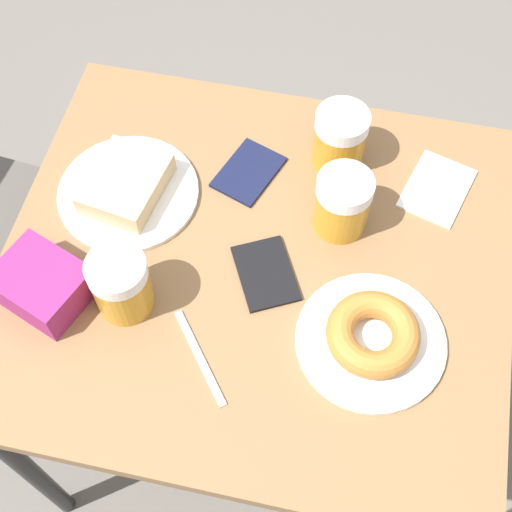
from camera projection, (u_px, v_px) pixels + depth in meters
name	position (u px, v px, depth m)	size (l,w,h in m)	color
ground_plane	(256.00, 402.00, 1.82)	(8.00, 8.00, 0.00)	#666059
table	(256.00, 282.00, 1.26)	(0.76, 0.85, 0.73)	olive
plate_with_cake	(127.00, 188.00, 1.25)	(0.25, 0.25, 0.05)	white
plate_with_donut	(372.00, 337.00, 1.10)	(0.24, 0.24, 0.05)	white
beer_mug_left	(342.00, 203.00, 1.18)	(0.09, 0.09, 0.12)	#C68C23
beer_mug_center	(340.00, 139.00, 1.25)	(0.09, 0.09, 0.12)	#C68C23
beer_mug_right	(121.00, 284.00, 1.11)	(0.09, 0.09, 0.12)	#C68C23
napkin_folded	(437.00, 188.00, 1.27)	(0.16, 0.14, 0.00)	white
fork	(200.00, 357.00, 1.11)	(0.14, 0.12, 0.00)	silver
passport_near_edge	(249.00, 172.00, 1.28)	(0.15, 0.13, 0.01)	#141938
passport_far_edge	(266.00, 273.00, 1.18)	(0.15, 0.14, 0.01)	black
blue_pouch	(43.00, 284.00, 1.13)	(0.16, 0.17, 0.07)	#8C2366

